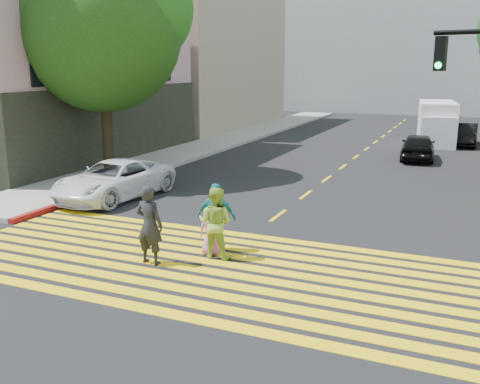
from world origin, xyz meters
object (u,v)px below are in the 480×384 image
Objects in this scene: pedestrian_woman at (215,223)px; white_sedan at (114,180)px; pedestrian_child at (211,230)px; pedestrian_extra at (216,217)px; silver_car at (441,122)px; tree_left at (103,23)px; dark_car_parked at (465,135)px; dark_car_near at (418,147)px; white_van at (437,124)px; pedestrian_man at (150,225)px.

white_sedan is (-5.84, 3.98, -0.21)m from pedestrian_woman.
white_sedan is at bearing -41.93° from pedestrian_child.
silver_car is (3.73, 28.53, -0.12)m from pedestrian_extra.
pedestrian_extra is 28.78m from silver_car.
pedestrian_woman is at bearing -40.84° from tree_left.
white_sedan is at bearing -119.97° from dark_car_parked.
white_van is (0.45, 6.26, 0.51)m from dark_car_near.
white_sedan is at bearing -37.73° from pedestrian_extra.
silver_car is (0.41, 12.55, 0.07)m from dark_car_near.
pedestrian_child is 0.25× the size of silver_car.
pedestrian_man is 0.35× the size of white_van.
white_van is at bearing -105.63° from pedestrian_extra.
dark_car_near is at bearing -101.87° from pedestrian_man.
dark_car_near is at bearing -103.45° from pedestrian_woman.
pedestrian_extra reaches higher than silver_car.
tree_left is 1.69× the size of white_van.
tree_left is 21.32m from dark_car_parked.
pedestrian_woman is 0.45× the size of dark_car_near.
pedestrian_woman is at bearing 73.12° from silver_car.
tree_left reaches higher than pedestrian_woman.
tree_left is 2.38× the size of dark_car_parked.
dark_car_near is (3.12, 16.49, -0.21)m from pedestrian_woman.
white_van is at bearing -107.19° from pedestrian_child.
pedestrian_man is 0.37× the size of silver_car.
pedestrian_child is (1.04, 1.10, -0.32)m from pedestrian_man.
white_sedan is at bearing -123.33° from white_van.
pedestrian_man is at bearing 49.32° from pedestrian_extra.
white_sedan is 26.74m from silver_car.
pedestrian_child is at bearing -106.12° from white_van.
dark_car_near is at bearing -107.76° from pedestrian_extra.
silver_car is 0.93× the size of white_van.
pedestrian_child is 0.72× the size of pedestrian_extra.
pedestrian_extra reaches higher than dark_car_near.
pedestrian_extra reaches higher than pedestrian_child.
pedestrian_woman is at bearing 106.71° from pedestrian_extra.
white_sedan is 1.23× the size of dark_car_parked.
tree_left is at bearing 34.81° from dark_car_near.
pedestrian_man is at bearing 71.05° from silver_car.
dark_car_near is (4.34, 17.44, -0.28)m from pedestrian_man.
dark_car_parked reaches higher than pedestrian_child.
dark_car_near is at bearing 38.85° from tree_left.
pedestrian_woman is at bearing -102.38° from dark_car_parked.
silver_car is at bearing -99.66° from pedestrian_woman.
pedestrian_man reaches higher than dark_car_near.
pedestrian_man reaches higher than dark_car_parked.
tree_left is 12.08m from pedestrian_man.
pedestrian_child is at bearing -28.55° from white_sedan.
dark_car_near is 0.77× the size of silver_car.
pedestrian_man is 1.78m from pedestrian_extra.
dark_car_parked is (5.35, 22.25, -0.22)m from pedestrian_extra.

